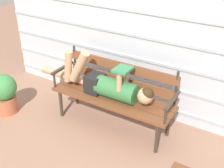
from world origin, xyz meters
TOP-DOWN VIEW (x-y plane):
  - ground_plane at (0.00, 0.00)m, footprint 12.00×12.00m
  - house_siding at (0.00, 0.65)m, footprint 4.16×0.08m
  - park_bench at (-0.00, 0.18)m, footprint 1.57×0.46m
  - reclining_person at (-0.08, 0.11)m, footprint 1.71×0.26m
  - potted_plant at (-1.41, -0.37)m, footprint 0.36×0.36m

SIDE VIEW (x-z plane):
  - ground_plane at x=0.00m, z-range 0.00..0.00m
  - potted_plant at x=-1.41m, z-range 0.02..0.59m
  - park_bench at x=0.00m, z-range 0.04..0.92m
  - reclining_person at x=-0.08m, z-range 0.31..0.87m
  - house_siding at x=0.00m, z-range 0.00..2.14m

